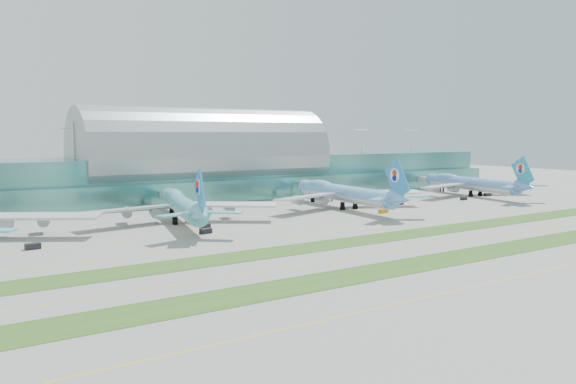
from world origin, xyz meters
TOP-DOWN VIEW (x-y plane):
  - ground at (0.00, 0.00)m, footprint 700.00×700.00m
  - terminal at (0.01, 128.79)m, footprint 340.00×69.10m
  - grass_strip_near at (0.00, -28.00)m, footprint 420.00×12.00m
  - grass_strip_far at (0.00, 2.00)m, footprint 420.00×12.00m
  - taxiline_a at (0.00, -48.00)m, footprint 420.00×0.35m
  - taxiline_b at (0.00, -14.00)m, footprint 420.00×0.35m
  - taxiline_c at (0.00, 18.00)m, footprint 420.00×0.35m
  - taxiline_d at (0.00, 40.00)m, footprint 420.00×0.35m
  - airliner_b at (-39.46, 62.23)m, footprint 65.28×75.24m
  - airliner_c at (31.20, 61.26)m, footprint 69.46×79.14m
  - airliner_d at (114.82, 64.53)m, footprint 66.17×75.89m
  - gse_b at (-90.68, 40.57)m, footprint 4.00×2.20m
  - gse_c at (-41.95, 37.21)m, footprint 3.97×2.53m
  - gse_d at (-37.52, 46.91)m, footprint 3.49×2.50m
  - gse_e at (35.59, 41.36)m, footprint 4.01×2.02m
  - gse_f at (59.24, 56.62)m, footprint 3.26×1.94m
  - gse_g at (96.56, 52.93)m, footprint 3.49×1.86m
  - gse_h at (120.06, 57.69)m, footprint 3.78×2.50m

SIDE VIEW (x-z plane):
  - ground at x=0.00m, z-range 0.00..0.00m
  - taxiline_a at x=0.00m, z-range 0.00..0.01m
  - taxiline_b at x=0.00m, z-range 0.00..0.01m
  - taxiline_c at x=0.00m, z-range 0.00..0.01m
  - taxiline_d at x=0.00m, z-range 0.00..0.01m
  - grass_strip_near at x=0.00m, z-range 0.00..0.08m
  - grass_strip_far at x=0.00m, z-range 0.00..0.08m
  - gse_f at x=59.24m, z-range 0.00..1.37m
  - gse_d at x=-37.52m, z-range 0.00..1.42m
  - gse_g at x=96.56m, z-range 0.00..1.52m
  - gse_e at x=35.59m, z-range 0.00..1.53m
  - gse_h at x=120.06m, z-range 0.00..1.54m
  - gse_c at x=-41.95m, z-range 0.00..1.55m
  - gse_b at x=-90.68m, z-range 0.00..1.63m
  - airliner_b at x=-39.46m, z-range -4.01..16.92m
  - airliner_d at x=114.82m, z-range -4.01..16.94m
  - airliner_c at x=31.20m, z-range -4.17..17.60m
  - terminal at x=0.01m, z-range -3.77..32.23m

